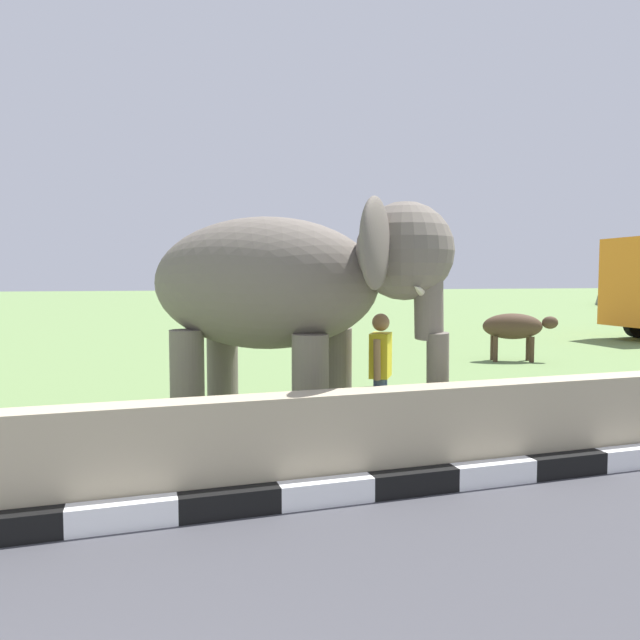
{
  "coord_description": "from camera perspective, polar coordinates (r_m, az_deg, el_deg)",
  "views": [
    {
      "loc": [
        1.1,
        -1.54,
        2.1
      ],
      "look_at": [
        3.32,
        5.45,
        1.6
      ],
      "focal_mm": 33.55,
      "sensor_mm": 36.0,
      "label": 1
    }
  ],
  "objects": [
    {
      "name": "cow_near",
      "position": [
        16.04,
        18.04,
        -0.67
      ],
      "size": [
        1.9,
        1.13,
        1.23
      ],
      "color": "#473323",
      "rests_on": "ground_plane"
    },
    {
      "name": "elephant",
      "position": [
        7.61,
        -3.13,
        3.06
      ],
      "size": [
        3.92,
        3.69,
        3.01
      ],
      "color": "#6B6259",
      "rests_on": "ground_plane"
    },
    {
      "name": "barrier_parapet",
      "position": [
        5.76,
        -8.13,
        -12.27
      ],
      "size": [
        28.0,
        0.36,
        1.0
      ],
      "primitive_type": "cube",
      "color": "tan",
      "rests_on": "ground_plane"
    },
    {
      "name": "person_handler",
      "position": [
        7.89,
        5.79,
        -4.67
      ],
      "size": [
        0.44,
        0.61,
        1.66
      ],
      "color": "navy",
      "rests_on": "ground_plane"
    }
  ]
}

